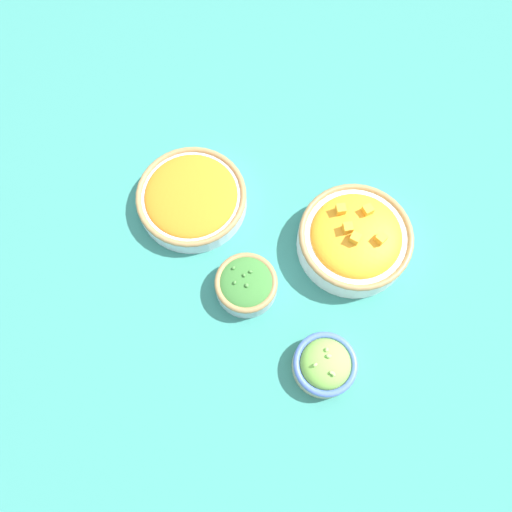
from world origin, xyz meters
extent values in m
plane|color=#337F75|center=(0.00, 0.00, 0.00)|extent=(3.00, 3.00, 0.00)
cylinder|color=#B2C1CC|center=(0.01, -0.06, 0.02)|extent=(0.12, 0.12, 0.04)
torus|color=#997A4C|center=(0.01, -0.06, 0.04)|extent=(0.12, 0.12, 0.01)
ellipsoid|color=#387533|center=(0.01, -0.06, 0.04)|extent=(0.10, 0.10, 0.03)
ellipsoid|color=#47893D|center=(-0.02, -0.05, 0.05)|extent=(0.01, 0.01, 0.00)
ellipsoid|color=#47893D|center=(0.01, -0.07, 0.06)|extent=(0.01, 0.01, 0.00)
ellipsoid|color=#47893D|center=(-0.01, -0.07, 0.06)|extent=(0.01, 0.01, 0.00)
ellipsoid|color=#47893D|center=(0.01, -0.07, 0.06)|extent=(0.01, 0.01, 0.00)
ellipsoid|color=#47893D|center=(0.01, -0.04, 0.06)|extent=(0.01, 0.01, 0.00)
ellipsoid|color=#47893D|center=(0.00, -0.05, 0.06)|extent=(0.01, 0.01, 0.00)
cylinder|color=silver|center=(-0.17, 0.06, 0.02)|extent=(0.22, 0.22, 0.04)
torus|color=#997A4C|center=(-0.17, 0.06, 0.04)|extent=(0.22, 0.22, 0.01)
ellipsoid|color=orange|center=(-0.17, 0.06, 0.04)|extent=(0.19, 0.19, 0.03)
cylinder|color=white|center=(0.16, 0.11, 0.03)|extent=(0.22, 0.22, 0.05)
torus|color=#997A4C|center=(0.16, 0.11, 0.05)|extent=(0.22, 0.22, 0.01)
ellipsoid|color=orange|center=(0.16, 0.11, 0.05)|extent=(0.17, 0.17, 0.05)
cube|color=#F4A828|center=(0.20, 0.11, 0.08)|extent=(0.02, 0.02, 0.02)
cube|color=#F4A828|center=(0.14, 0.10, 0.09)|extent=(0.02, 0.02, 0.02)
cube|color=#F4A828|center=(0.11, 0.13, 0.08)|extent=(0.02, 0.02, 0.02)
cube|color=#F4A828|center=(0.16, 0.15, 0.08)|extent=(0.02, 0.02, 0.02)
cube|color=#F4A828|center=(0.16, 0.09, 0.09)|extent=(0.02, 0.02, 0.02)
cylinder|color=beige|center=(0.20, -0.13, 0.02)|extent=(0.11, 0.11, 0.03)
torus|color=#4766B7|center=(0.20, -0.13, 0.03)|extent=(0.11, 0.11, 0.01)
ellipsoid|color=#7ABC4C|center=(0.20, -0.13, 0.03)|extent=(0.09, 0.09, 0.05)
ellipsoid|color=#99D166|center=(0.20, -0.12, 0.06)|extent=(0.01, 0.01, 0.01)
ellipsoid|color=#99D166|center=(0.21, -0.15, 0.06)|extent=(0.01, 0.01, 0.01)
ellipsoid|color=#99D166|center=(0.19, -0.12, 0.06)|extent=(0.01, 0.01, 0.01)
ellipsoid|color=#99D166|center=(0.18, -0.15, 0.06)|extent=(0.01, 0.01, 0.01)
ellipsoid|color=#99D166|center=(0.19, -0.11, 0.06)|extent=(0.01, 0.01, 0.01)
ellipsoid|color=#99D166|center=(0.21, -0.15, 0.06)|extent=(0.01, 0.01, 0.01)
camera|label=1|loc=(0.14, -0.29, 0.93)|focal=35.00mm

